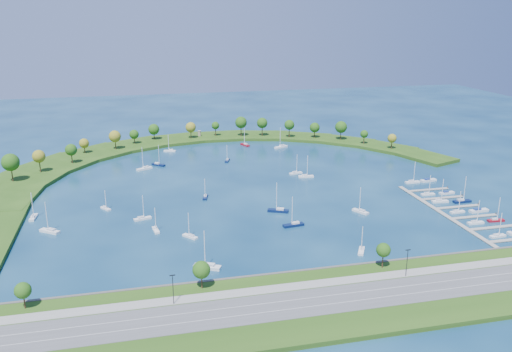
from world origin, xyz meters
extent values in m
plane|color=#082746|center=(0.00, 0.00, 0.00)|extent=(700.00, 700.00, 0.00)
cube|color=#254713|center=(0.00, -124.00, 0.80)|extent=(420.00, 42.00, 1.60)
cube|color=#474442|center=(0.00, -102.50, 0.90)|extent=(420.00, 1.20, 1.80)
cube|color=#515154|center=(0.00, -124.00, 1.66)|extent=(420.00, 16.00, 0.12)
cube|color=gray|center=(0.00, -113.00, 1.66)|extent=(420.00, 5.00, 0.12)
cube|color=silver|center=(0.00, -126.50, 1.73)|extent=(420.00, 0.15, 0.02)
cube|color=silver|center=(0.00, -121.50, 1.73)|extent=(420.00, 0.15, 0.02)
cylinder|color=#382314|center=(-95.00, -107.00, 4.05)|extent=(0.56, 0.56, 4.90)
sphere|color=#284D13|center=(-95.00, -107.00, 7.54)|extent=(5.20, 5.20, 5.20)
cylinder|color=#382314|center=(-40.00, -107.00, 4.22)|extent=(0.56, 0.56, 5.25)
sphere|color=#284D13|center=(-40.00, -107.00, 8.05)|extent=(6.00, 6.00, 6.00)
cylinder|color=#382314|center=(25.00, -107.00, 4.40)|extent=(0.56, 0.56, 5.60)
sphere|color=#284D13|center=(25.00, -107.00, 8.24)|extent=(5.20, 5.20, 5.20)
cylinder|color=black|center=(-50.00, -115.00, 6.60)|extent=(0.24, 0.24, 10.00)
cylinder|color=black|center=(30.00, -115.00, 6.60)|extent=(0.24, 0.24, 10.00)
cube|color=#254713|center=(-118.83, 37.57, 1.00)|extent=(50.23, 54.30, 2.00)
cube|color=#254713|center=(-104.03, 64.58, 1.00)|extent=(54.07, 56.09, 2.00)
cube|color=#254713|center=(-83.21, 87.27, 1.00)|extent=(55.20, 54.07, 2.00)
cube|color=#254713|center=(-57.57, 104.32, 1.00)|extent=(53.65, 48.47, 2.00)
cube|color=#254713|center=(-28.60, 114.76, 1.00)|extent=(49.62, 39.75, 2.00)
cube|color=#254713|center=(2.03, 117.98, 1.00)|extent=(44.32, 29.96, 2.00)
cube|color=#254713|center=(32.54, 113.79, 1.00)|extent=(49.49, 38.05, 2.00)
cube|color=#254713|center=(61.17, 102.44, 1.00)|extent=(51.13, 44.12, 2.00)
cube|color=#254713|center=(86.25, 84.58, 1.00)|extent=(49.19, 47.96, 2.00)
cube|color=#254713|center=(106.34, 61.24, 1.00)|extent=(43.90, 49.49, 2.00)
cube|color=#254713|center=(120.28, 33.78, 1.00)|extent=(35.67, 48.74, 2.00)
cylinder|color=#382314|center=(-123.17, 31.88, 6.39)|extent=(0.56, 0.56, 8.79)
sphere|color=#284D13|center=(-123.17, 31.88, 12.68)|extent=(9.45, 9.45, 9.45)
cylinder|color=#382314|center=(-111.17, 46.94, 5.93)|extent=(0.56, 0.56, 7.87)
sphere|color=#696717|center=(-111.17, 46.94, 11.32)|extent=(7.28, 7.28, 7.28)
cylinder|color=#382314|center=(-95.26, 62.80, 5.45)|extent=(0.56, 0.56, 6.90)
sphere|color=#284D13|center=(-95.26, 62.80, 10.31)|extent=(7.07, 7.07, 7.07)
cylinder|color=#382314|center=(-89.49, 86.25, 4.59)|extent=(0.56, 0.56, 5.17)
sphere|color=#696717|center=(-89.49, 86.25, 8.44)|extent=(6.32, 6.32, 6.32)
cylinder|color=#382314|center=(-70.18, 92.34, 5.54)|extent=(0.56, 0.56, 7.08)
sphere|color=#696717|center=(-70.18, 92.34, 10.66)|extent=(7.88, 7.88, 7.88)
cylinder|color=#382314|center=(-57.65, 105.27, 4.63)|extent=(0.56, 0.56, 5.26)
sphere|color=#284D13|center=(-57.65, 105.27, 8.55)|extent=(6.48, 6.48, 6.48)
cylinder|color=#382314|center=(-43.69, 114.86, 4.91)|extent=(0.56, 0.56, 5.82)
sphere|color=#284D13|center=(-43.69, 114.86, 9.38)|extent=(7.79, 7.79, 7.79)
cylinder|color=#382314|center=(-17.63, 113.01, 5.25)|extent=(0.56, 0.56, 6.51)
sphere|color=#696717|center=(-17.63, 113.01, 10.00)|extent=(7.44, 7.44, 7.44)
cylinder|color=#382314|center=(0.88, 116.42, 5.29)|extent=(0.56, 0.56, 6.58)
sphere|color=#284D13|center=(0.88, 116.42, 9.70)|extent=(5.63, 5.63, 5.63)
cylinder|color=#382314|center=(18.98, 111.49, 6.20)|extent=(0.56, 0.56, 8.39)
sphere|color=#284D13|center=(18.98, 111.49, 12.11)|extent=(8.61, 8.61, 8.61)
cylinder|color=#382314|center=(34.12, 108.29, 6.06)|extent=(0.56, 0.56, 8.12)
sphere|color=#284D13|center=(34.12, 108.29, 11.68)|extent=(7.79, 7.79, 7.79)
cylinder|color=#382314|center=(52.09, 99.22, 5.89)|extent=(0.56, 0.56, 7.78)
sphere|color=#284D13|center=(52.09, 99.22, 11.23)|extent=(7.26, 7.26, 7.26)
cylinder|color=#382314|center=(69.58, 93.87, 5.03)|extent=(0.56, 0.56, 6.07)
sphere|color=#284D13|center=(69.58, 93.87, 9.52)|extent=(7.23, 7.23, 7.23)
cylinder|color=#382314|center=(85.61, 83.52, 5.75)|extent=(0.56, 0.56, 7.50)
sphere|color=#284D13|center=(85.61, 83.52, 11.20)|extent=(8.47, 8.47, 8.47)
cylinder|color=#382314|center=(96.54, 68.24, 4.92)|extent=(0.56, 0.56, 5.84)
sphere|color=#284D13|center=(96.54, 68.24, 8.92)|extent=(5.39, 5.39, 5.39)
cylinder|color=#382314|center=(108.72, 51.07, 4.95)|extent=(0.56, 0.56, 5.90)
sphere|color=#696717|center=(108.72, 51.07, 9.09)|extent=(5.98, 5.98, 5.98)
cylinder|color=gray|center=(-10.79, 118.61, 3.84)|extent=(2.20, 2.20, 3.69)
cylinder|color=gray|center=(-10.79, 118.61, 5.84)|extent=(2.60, 2.60, 0.30)
cube|color=gray|center=(78.00, -61.00, 0.35)|extent=(2.20, 82.00, 0.40)
cube|color=gray|center=(90.10, -80.80, 0.35)|extent=(22.00, 2.00, 0.40)
cube|color=gray|center=(90.10, -67.60, 0.35)|extent=(22.00, 2.00, 0.40)
cylinder|color=#382314|center=(101.00, -67.60, 0.60)|extent=(0.36, 0.36, 1.60)
cube|color=gray|center=(90.10, -54.40, 0.35)|extent=(22.00, 2.00, 0.40)
cylinder|color=#382314|center=(101.00, -54.40, 0.60)|extent=(0.36, 0.36, 1.60)
cube|color=gray|center=(90.10, -41.20, 0.35)|extent=(22.00, 2.00, 0.40)
cylinder|color=#382314|center=(101.00, -41.20, 0.60)|extent=(0.36, 0.36, 1.60)
cube|color=gray|center=(90.10, -28.00, 0.35)|extent=(22.00, 2.00, 0.40)
cylinder|color=#382314|center=(101.00, -28.00, 0.60)|extent=(0.36, 0.36, 1.60)
cube|color=maroon|center=(17.25, 90.00, 0.51)|extent=(5.39, 8.69, 1.01)
cube|color=silver|center=(17.57, 89.22, 1.37)|extent=(2.65, 3.36, 0.71)
cylinder|color=silver|center=(16.99, 90.62, 6.70)|extent=(0.32, 0.32, 11.38)
cube|color=white|center=(41.92, -50.08, 0.50)|extent=(6.02, 8.44, 1.00)
cube|color=silver|center=(42.31, -50.82, 1.35)|extent=(2.83, 3.34, 0.70)
cylinder|color=silver|center=(41.60, -49.50, 6.63)|extent=(0.32, 0.32, 11.25)
cube|color=white|center=(-35.76, -90.00, 0.60)|extent=(10.18, 7.11, 1.20)
cube|color=silver|center=(-34.87, -90.46, 1.62)|extent=(4.02, 3.36, 0.84)
cylinder|color=silver|center=(-36.47, -89.63, 7.97)|extent=(0.32, 0.32, 13.53)
cube|color=#09173D|center=(-44.67, 52.32, 0.53)|extent=(8.18, 7.65, 1.05)
cube|color=silver|center=(-45.32, 52.90, 1.42)|extent=(3.43, 3.32, 0.74)
cylinder|color=silver|center=(-44.14, 51.85, 6.97)|extent=(0.32, 0.32, 11.83)
cube|color=white|center=(-38.58, -60.71, 0.44)|extent=(6.21, 6.98, 0.88)
cube|color=silver|center=(-38.12, -61.28, 1.19)|extent=(2.73, 2.89, 0.62)
cylinder|color=silver|center=(-38.95, -60.26, 5.82)|extent=(0.32, 0.32, 9.89)
cube|color=white|center=(-53.32, 45.29, 0.57)|extent=(9.65, 6.64, 1.14)
cube|color=silver|center=(-52.48, 45.72, 1.53)|extent=(3.80, 3.15, 0.80)
cylinder|color=silver|center=(-54.00, 44.95, 7.53)|extent=(0.32, 0.32, 12.79)
cube|color=#09173D|center=(-25.46, -13.29, 0.42)|extent=(3.72, 7.34, 0.85)
cube|color=silver|center=(-25.28, -12.60, 1.15)|extent=(1.97, 2.75, 0.59)
cylinder|color=silver|center=(-25.61, -13.83, 5.62)|extent=(0.32, 0.32, 9.54)
cube|color=#09173D|center=(-2.22, 52.31, 0.43)|extent=(4.47, 7.42, 0.86)
cube|color=silver|center=(-1.96, 52.98, 1.16)|extent=(2.22, 2.85, 0.60)
cylinder|color=silver|center=(-2.43, 51.77, 5.71)|extent=(0.32, 0.32, 9.69)
cube|color=white|center=(-35.19, 84.98, 0.47)|extent=(8.19, 4.54, 0.95)
cube|color=silver|center=(-34.44, 84.74, 1.28)|extent=(3.10, 2.33, 0.66)
cylinder|color=silver|center=(-35.79, 85.18, 6.27)|extent=(0.32, 0.32, 10.65)
cube|color=white|center=(31.20, 16.29, 0.46)|extent=(8.00, 3.61, 0.93)
cube|color=silver|center=(30.45, 16.14, 1.25)|extent=(2.94, 2.01, 0.65)
cylinder|color=silver|center=(31.81, 16.41, 6.14)|extent=(0.32, 0.32, 10.43)
cube|color=white|center=(-52.03, -50.45, 0.44)|extent=(2.99, 7.56, 0.88)
cube|color=silver|center=(-52.13, -49.72, 1.19)|extent=(1.76, 2.74, 0.62)
cylinder|color=silver|center=(-51.96, -51.03, 5.85)|extent=(0.32, 0.32, 9.93)
cube|color=white|center=(-73.58, -18.44, 0.39)|extent=(5.23, 6.48, 0.79)
cube|color=silver|center=(-73.95, -17.89, 1.07)|extent=(2.36, 2.63, 0.55)
cylinder|color=silver|center=(-73.28, -18.87, 5.23)|extent=(0.32, 0.32, 8.89)
cube|color=white|center=(-95.82, -41.60, 0.56)|extent=(8.97, 7.63, 1.11)
cube|color=silver|center=(-95.08, -42.16, 1.50)|extent=(3.69, 3.40, 0.78)
cylinder|color=silver|center=(-96.41, -41.16, 7.37)|extent=(0.32, 0.32, 12.51)
cube|color=white|center=(-105.00, -22.90, 0.49)|extent=(3.05, 8.39, 0.99)
cube|color=silver|center=(-105.08, -23.72, 1.33)|extent=(1.87, 3.01, 0.69)
cylinder|color=silver|center=(-104.94, -22.24, 6.53)|extent=(0.32, 0.32, 11.09)
cube|color=white|center=(24.61, -90.00, 0.44)|extent=(5.40, 7.49, 0.89)
cube|color=silver|center=(24.97, -89.35, 1.20)|extent=(2.53, 2.97, 0.62)
cylinder|color=silver|center=(24.33, -90.52, 5.89)|extent=(0.32, 0.32, 10.01)
cube|color=#09173D|center=(6.66, -58.76, 0.56)|extent=(9.56, 3.78, 1.12)
cube|color=silver|center=(7.59, -58.64, 1.51)|extent=(3.46, 2.23, 0.78)
cylinder|color=silver|center=(5.92, -58.85, 7.40)|extent=(0.32, 0.32, 12.56)
cube|color=white|center=(-57.05, -35.73, 0.47)|extent=(8.10, 4.26, 0.94)
cube|color=silver|center=(-57.80, -35.95, 1.26)|extent=(3.05, 2.23, 0.66)
cylinder|color=silver|center=(-56.45, -35.56, 6.20)|extent=(0.32, 0.32, 10.53)
cube|color=white|center=(39.80, 77.68, 0.60)|extent=(10.18, 6.89, 1.20)
cube|color=silver|center=(40.69, 78.12, 1.61)|extent=(3.99, 3.29, 0.84)
cylinder|color=silver|center=(39.08, 77.33, 7.92)|extent=(0.32, 0.32, 13.45)
cube|color=#09173D|center=(4.84, -40.42, 0.59)|extent=(10.03, 6.46, 1.17)
cube|color=silver|center=(5.74, -40.81, 1.58)|extent=(3.90, 3.14, 0.82)
cylinder|color=silver|center=(4.13, -40.10, 7.76)|extent=(0.32, 0.32, 13.18)
cube|color=white|center=(34.80, 8.58, 0.52)|extent=(8.81, 3.30, 1.03)
cube|color=silver|center=(33.95, 8.66, 1.39)|extent=(3.17, 1.99, 0.72)
cylinder|color=silver|center=(35.49, 8.50, 6.84)|extent=(0.32, 0.32, 11.61)
cube|color=white|center=(85.60, -89.61, 0.43)|extent=(7.37, 2.74, 0.86)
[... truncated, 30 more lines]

